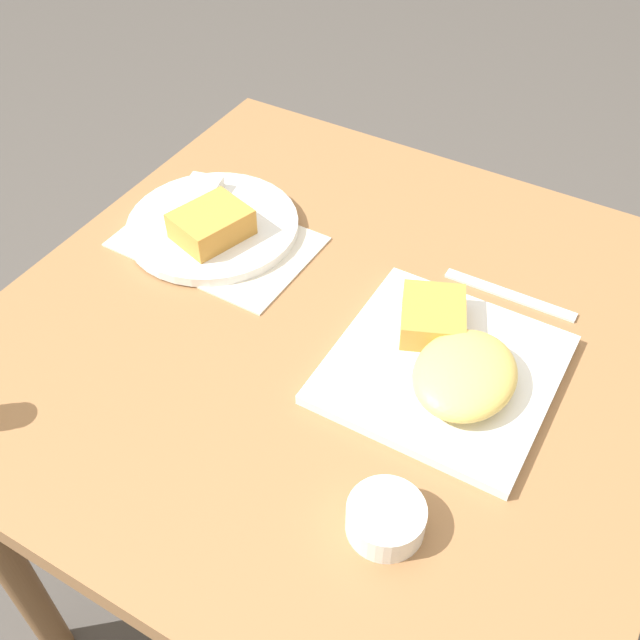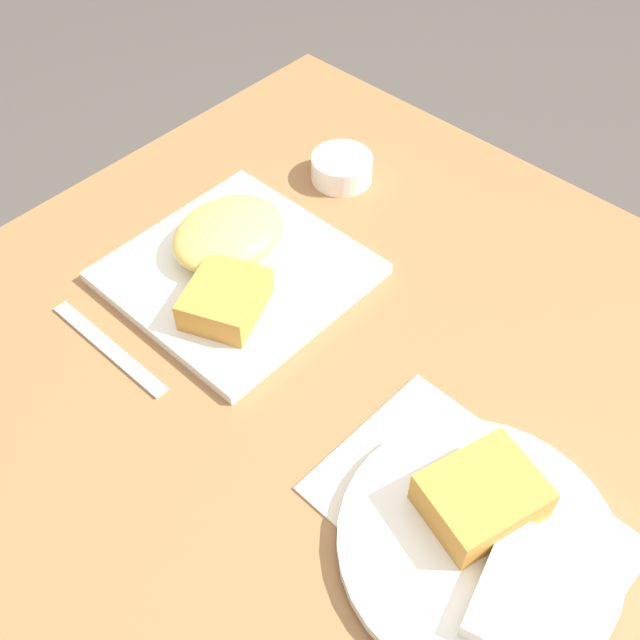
{
  "view_description": "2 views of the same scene",
  "coord_description": "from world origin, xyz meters",
  "views": [
    {
      "loc": [
        -0.59,
        -0.31,
        1.39
      ],
      "look_at": [
        -0.02,
        0.02,
        0.72
      ],
      "focal_mm": 42.0,
      "sensor_mm": 36.0,
      "label": 1
    },
    {
      "loc": [
        0.38,
        0.34,
        1.34
      ],
      "look_at": [
        0.0,
        -0.01,
        0.74
      ],
      "focal_mm": 42.0,
      "sensor_mm": 36.0,
      "label": 2
    }
  ],
  "objects": [
    {
      "name": "dining_table",
      "position": [
        0.0,
        0.0,
        0.61
      ],
      "size": [
        0.85,
        0.85,
        0.7
      ],
      "color": "olive",
      "rests_on": "ground_plane"
    },
    {
      "name": "ground_plane",
      "position": [
        0.0,
        0.0,
        0.0
      ],
      "size": [
        8.0,
        8.0,
        0.0
      ],
      "primitive_type": "plane",
      "color": "#4C4742"
    },
    {
      "name": "plate_oval_far",
      "position": [
        0.07,
        0.25,
        0.72
      ],
      "size": [
        0.25,
        0.25,
        0.05
      ],
      "color": "white",
      "rests_on": "menu_card"
    },
    {
      "name": "butter_knife",
      "position": [
        0.16,
        -0.17,
        0.7
      ],
      "size": [
        0.02,
        0.18,
        0.0
      ],
      "rotation": [
        0.0,
        0.0,
        1.58
      ],
      "color": "silver",
      "rests_on": "dining_table"
    },
    {
      "name": "sauce_ramekin",
      "position": [
        -0.23,
        -0.18,
        0.72
      ],
      "size": [
        0.08,
        0.08,
        0.03
      ],
      "color": "white",
      "rests_on": "dining_table"
    },
    {
      "name": "menu_card",
      "position": [
        0.06,
        0.23,
        0.7
      ],
      "size": [
        0.19,
        0.28,
        0.0
      ],
      "rotation": [
        0.0,
        0.0,
        -0.02
      ],
      "color": "beige",
      "rests_on": "dining_table"
    },
    {
      "name": "plate_square_near",
      "position": [
        -0.01,
        -0.15,
        0.72
      ],
      "size": [
        0.26,
        0.26,
        0.06
      ],
      "color": "white",
      "rests_on": "dining_table"
    }
  ]
}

